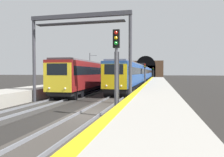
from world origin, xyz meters
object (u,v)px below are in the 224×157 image
at_px(railway_signal_near, 116,65).
at_px(catenary_mast_near, 90,68).
at_px(overhead_signal_gantry, 79,36).
at_px(train_main_approaching, 141,73).
at_px(train_adjacent_platform, 117,74).
at_px(railway_signal_mid, 145,73).
at_px(railway_signal_far, 153,71).

relative_size(railway_signal_near, catenary_mast_near, 0.73).
distance_m(overhead_signal_gantry, catenary_mast_near, 29.46).
bearing_deg(train_main_approaching, catenary_mast_near, -56.94).
relative_size(train_main_approaching, railway_signal_near, 12.32).
xyz_separation_m(train_main_approaching, train_adjacent_platform, (-5.94, 4.99, -0.03)).
xyz_separation_m(train_main_approaching, railway_signal_mid, (-14.58, -1.83, 0.20)).
relative_size(train_main_approaching, catenary_mast_near, 9.02).
xyz_separation_m(railway_signal_near, railway_signal_far, (83.81, 0.00, -0.16)).
height_order(train_main_approaching, railway_signal_far, train_main_approaching).
bearing_deg(catenary_mast_near, railway_signal_near, -158.78).
distance_m(train_main_approaching, railway_signal_near, 40.29).
height_order(overhead_signal_gantry, catenary_mast_near, overhead_signal_gantry).
bearing_deg(overhead_signal_gantry, railway_signal_near, -140.15).
height_order(train_main_approaching, railway_signal_mid, train_main_approaching).
bearing_deg(railway_signal_near, railway_signal_mid, -180.00).
distance_m(railway_signal_near, railway_signal_mid, 25.67).
height_order(railway_signal_near, railway_signal_far, railway_signal_near).
bearing_deg(railway_signal_mid, overhead_signal_gantry, -11.92).
height_order(railway_signal_near, overhead_signal_gantry, overhead_signal_gantry).
height_order(railway_signal_far, catenary_mast_near, catenary_mast_near).
distance_m(train_main_approaching, catenary_mast_near, 13.17).
bearing_deg(catenary_mast_near, railway_signal_mid, -120.49).
bearing_deg(railway_signal_mid, train_adjacent_platform, -141.72).
xyz_separation_m(train_adjacent_platform, railway_signal_mid, (-8.64, -6.82, 0.22)).
bearing_deg(train_main_approaching, railway_signal_mid, 8.01).
bearing_deg(train_adjacent_platform, catenary_mast_near, -82.00).
bearing_deg(overhead_signal_gantry, railway_signal_mid, -11.92).
bearing_deg(train_main_approaching, train_adjacent_platform, -39.16).
bearing_deg(catenary_mast_near, railway_signal_far, -14.34).
height_order(railway_signal_far, overhead_signal_gantry, overhead_signal_gantry).
bearing_deg(train_adjacent_platform, train_main_approaching, 138.31).
height_order(train_main_approaching, railway_signal_near, railway_signal_near).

